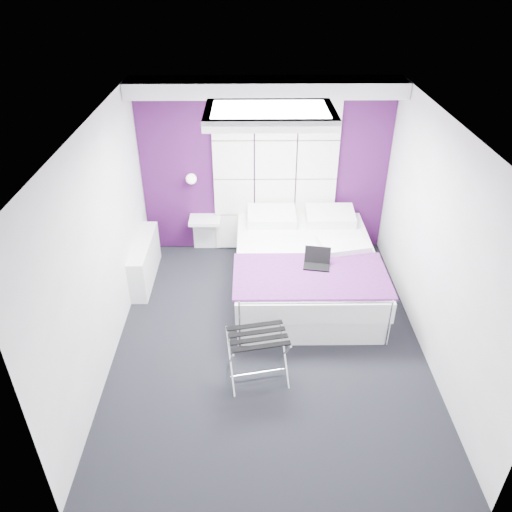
{
  "coord_description": "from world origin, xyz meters",
  "views": [
    {
      "loc": [
        -0.2,
        -4.59,
        4.03
      ],
      "look_at": [
        -0.15,
        0.35,
        0.96
      ],
      "focal_mm": 35.0,
      "sensor_mm": 36.0,
      "label": 1
    }
  ],
  "objects_px": {
    "bed": "(305,269)",
    "laptop": "(316,261)",
    "nightstand": "(205,220)",
    "luggage_rack": "(258,357)",
    "radiator": "(145,261)",
    "wall_lamp": "(192,178)"
  },
  "relations": [
    {
      "from": "bed",
      "to": "luggage_rack",
      "type": "relative_size",
      "value": 3.73
    },
    {
      "from": "radiator",
      "to": "laptop",
      "type": "bearing_deg",
      "value": -15.96
    },
    {
      "from": "nightstand",
      "to": "laptop",
      "type": "xyz_separation_m",
      "value": [
        1.5,
        -1.38,
        0.14
      ]
    },
    {
      "from": "radiator",
      "to": "bed",
      "type": "bearing_deg",
      "value": -7.53
    },
    {
      "from": "radiator",
      "to": "wall_lamp",
      "type": "bearing_deg",
      "value": 49.9
    },
    {
      "from": "wall_lamp",
      "to": "radiator",
      "type": "bearing_deg",
      "value": -130.1
    },
    {
      "from": "bed",
      "to": "nightstand",
      "type": "relative_size",
      "value": 4.95
    },
    {
      "from": "radiator",
      "to": "laptop",
      "type": "xyz_separation_m",
      "value": [
        2.3,
        -0.66,
        0.4
      ]
    },
    {
      "from": "radiator",
      "to": "laptop",
      "type": "distance_m",
      "value": 2.42
    },
    {
      "from": "radiator",
      "to": "bed",
      "type": "relative_size",
      "value": 0.53
    },
    {
      "from": "bed",
      "to": "laptop",
      "type": "xyz_separation_m",
      "value": [
        0.09,
        -0.37,
        0.36
      ]
    },
    {
      "from": "radiator",
      "to": "nightstand",
      "type": "relative_size",
      "value": 2.6
    },
    {
      "from": "luggage_rack",
      "to": "nightstand",
      "type": "bearing_deg",
      "value": 94.75
    },
    {
      "from": "luggage_rack",
      "to": "laptop",
      "type": "bearing_deg",
      "value": 48.57
    },
    {
      "from": "wall_lamp",
      "to": "nightstand",
      "type": "bearing_deg",
      "value": -14.16
    },
    {
      "from": "luggage_rack",
      "to": "laptop",
      "type": "distance_m",
      "value": 1.53
    },
    {
      "from": "nightstand",
      "to": "wall_lamp",
      "type": "bearing_deg",
      "value": 165.84
    },
    {
      "from": "wall_lamp",
      "to": "laptop",
      "type": "xyz_separation_m",
      "value": [
        1.66,
        -1.42,
        -0.52
      ]
    },
    {
      "from": "wall_lamp",
      "to": "nightstand",
      "type": "height_order",
      "value": "wall_lamp"
    },
    {
      "from": "nightstand",
      "to": "radiator",
      "type": "bearing_deg",
      "value": -137.96
    },
    {
      "from": "bed",
      "to": "luggage_rack",
      "type": "bearing_deg",
      "value": -111.83
    },
    {
      "from": "wall_lamp",
      "to": "nightstand",
      "type": "relative_size",
      "value": 0.33
    }
  ]
}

